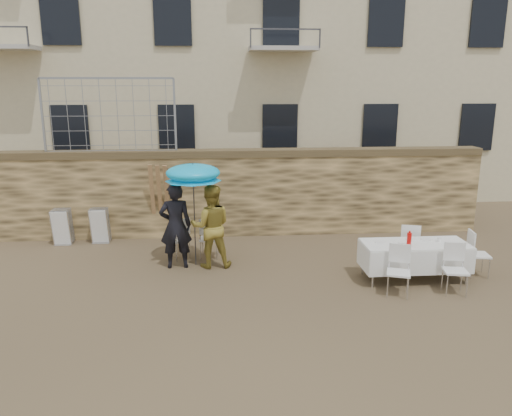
{
  "coord_description": "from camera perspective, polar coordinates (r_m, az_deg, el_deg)",
  "views": [
    {
      "loc": [
        -0.37,
        -7.67,
        3.89
      ],
      "look_at": [
        0.4,
        2.2,
        1.4
      ],
      "focal_mm": 35.0,
      "sensor_mm": 36.0,
      "label": 1
    }
  ],
  "objects": [
    {
      "name": "soda_bottle",
      "position": [
        10.26,
        17.1,
        -3.44
      ],
      "size": [
        0.09,
        0.09,
        0.26
      ],
      "primitive_type": "cylinder",
      "color": "red",
      "rests_on": "banquet_table"
    },
    {
      "name": "table_chair_front_right",
      "position": [
        10.16,
        21.86,
        -6.56
      ],
      "size": [
        0.55,
        0.55,
        0.96
      ],
      "primitive_type": null,
      "rotation": [
        0.0,
        0.0,
        -0.17
      ],
      "color": "white",
      "rests_on": "ground"
    },
    {
      "name": "man_suit",
      "position": [
        10.76,
        -9.18,
        -2.03
      ],
      "size": [
        0.72,
        0.51,
        1.86
      ],
      "primitive_type": "imported",
      "rotation": [
        0.0,
        0.0,
        3.23
      ],
      "color": "black",
      "rests_on": "ground"
    },
    {
      "name": "chair_stack_left",
      "position": [
        13.31,
        -21.06,
        -1.78
      ],
      "size": [
        0.46,
        0.47,
        0.92
      ],
      "primitive_type": null,
      "color": "white",
      "rests_on": "ground"
    },
    {
      "name": "chair_stack_right",
      "position": [
        13.08,
        -17.28,
        -1.74
      ],
      "size": [
        0.46,
        0.4,
        0.92
      ],
      "primitive_type": null,
      "color": "white",
      "rests_on": "ground"
    },
    {
      "name": "ground",
      "position": [
        8.61,
        -1.55,
        -12.75
      ],
      "size": [
        80.0,
        80.0,
        0.0
      ],
      "primitive_type": "plane",
      "color": "brown",
      "rests_on": "ground"
    },
    {
      "name": "table_chair_side",
      "position": [
        11.27,
        24.1,
        -4.77
      ],
      "size": [
        0.54,
        0.54,
        0.96
      ],
      "primitive_type": null,
      "rotation": [
        0.0,
        0.0,
        1.43
      ],
      "color": "white",
      "rests_on": "ground"
    },
    {
      "name": "couple_chair_right",
      "position": [
        11.38,
        -5.35,
        -3.38
      ],
      "size": [
        0.53,
        0.53,
        0.96
      ],
      "primitive_type": null,
      "rotation": [
        0.0,
        0.0,
        3.03
      ],
      "color": "white",
      "rests_on": "ground"
    },
    {
      "name": "table_chair_back",
      "position": [
        11.37,
        17.11,
        -3.98
      ],
      "size": [
        0.6,
        0.6,
        0.96
      ],
      "primitive_type": null,
      "rotation": [
        0.0,
        0.0,
        2.84
      ],
      "color": "white",
      "rests_on": "ground"
    },
    {
      "name": "umbrella",
      "position": [
        10.59,
        -7.2,
        3.66
      ],
      "size": [
        1.2,
        1.2,
        2.1
      ],
      "color": "#3F3F44",
      "rests_on": "ground"
    },
    {
      "name": "couple_chair_left",
      "position": [
        11.42,
        -8.87,
        -3.44
      ],
      "size": [
        0.68,
        0.68,
        0.96
      ],
      "primitive_type": null,
      "rotation": [
        0.0,
        0.0,
        3.84
      ],
      "color": "white",
      "rests_on": "ground"
    },
    {
      "name": "woman_dress",
      "position": [
        10.73,
        -5.18,
        -2.09
      ],
      "size": [
        0.9,
        0.71,
        1.81
      ],
      "primitive_type": "imported",
      "rotation": [
        0.0,
        0.0,
        3.17
      ],
      "color": "gold",
      "rests_on": "ground"
    },
    {
      "name": "chain_link_fence",
      "position": [
        12.96,
        -16.42,
        10.06
      ],
      "size": [
        3.2,
        0.06,
        1.8
      ],
      "primitive_type": null,
      "color": "gray",
      "rests_on": "stone_wall"
    },
    {
      "name": "banquet_table",
      "position": [
        10.52,
        17.76,
        -4.06
      ],
      "size": [
        2.1,
        0.85,
        0.78
      ],
      "color": "white",
      "rests_on": "ground"
    },
    {
      "name": "table_chair_front_left",
      "position": [
        9.73,
        15.99,
        -6.98
      ],
      "size": [
        0.62,
        0.62,
        0.96
      ],
      "primitive_type": null,
      "rotation": [
        0.0,
        0.0,
        -0.35
      ],
      "color": "white",
      "rests_on": "ground"
    },
    {
      "name": "stone_wall",
      "position": [
        12.98,
        -2.73,
        1.69
      ],
      "size": [
        13.0,
        0.5,
        2.2
      ],
      "primitive_type": "cube",
      "color": "olive",
      "rests_on": "ground"
    },
    {
      "name": "wood_planks",
      "position": [
        12.75,
        -10.36,
        0.78
      ],
      "size": [
        0.7,
        0.2,
        2.0
      ],
      "primitive_type": null,
      "color": "#A37749",
      "rests_on": "ground"
    }
  ]
}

